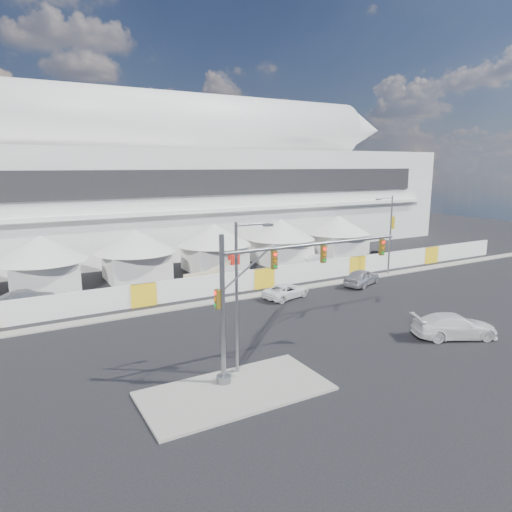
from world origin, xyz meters
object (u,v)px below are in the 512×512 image
lot_car_a (319,260)px  boom_lift (197,285)px  pickup_near (455,326)px  streetlight_curb (389,230)px  lot_car_b (380,255)px  sedan_silver (362,277)px  streetlight_median (240,288)px  pickup_curb (286,291)px  traffic_mast (264,295)px  lot_car_c (27,298)px

lot_car_a → boom_lift: boom_lift is taller
pickup_near → boom_lift: 22.26m
boom_lift → streetlight_curb: bearing=-10.1°
lot_car_b → sedan_silver: bearing=113.9°
pickup_near → lot_car_b: 26.71m
pickup_near → lot_car_a: 24.65m
streetlight_median → streetlight_curb: bearing=28.2°
sedan_silver → pickup_near: bearing=142.0°
pickup_curb → streetlight_curb: streetlight_curb is taller
traffic_mast → streetlight_median: size_ratio=1.44×
pickup_curb → lot_car_c: size_ratio=0.97×
lot_car_a → boom_lift: bearing=114.4°
boom_lift → streetlight_median: bearing=-105.9°
sedan_silver → streetlight_median: (-19.82, -11.58, 4.33)m
lot_car_b → traffic_mast: traffic_mast is taller
pickup_curb → streetlight_curb: bearing=-96.7°
pickup_near → streetlight_curb: bearing=-6.2°
pickup_curb → lot_car_a: (11.24, 9.86, -0.02)m
pickup_near → lot_car_a: pickup_near is taller
pickup_near → lot_car_c: (-25.72, 23.06, -0.14)m
lot_car_c → lot_car_b: bearing=-97.4°
lot_car_b → pickup_near: bearing=132.3°
sedan_silver → pickup_near: size_ratio=0.85×
sedan_silver → pickup_near: (-4.12, -13.98, 0.00)m
lot_car_b → streetlight_median: size_ratio=0.48×
streetlight_median → streetlight_curb: (25.33, 13.59, -0.12)m
traffic_mast → streetlight_curb: size_ratio=1.45×
lot_car_a → traffic_mast: size_ratio=0.31×
pickup_curb → pickup_near: bearing=-175.1°
pickup_curb → boom_lift: size_ratio=0.70×
streetlight_curb → boom_lift: size_ratio=1.29×
pickup_near → lot_car_b: bearing=-8.5°
pickup_curb → lot_car_c: 22.66m
pickup_near → lot_car_a: bearing=10.1°
lot_car_b → lot_car_c: (-40.43, 0.76, -0.01)m
traffic_mast → boom_lift: 18.11m
lot_car_b → streetlight_curb: 9.18m
traffic_mast → boom_lift: bearing=80.1°
pickup_near → streetlight_median: 16.46m
lot_car_b → boom_lift: boom_lift is taller
sedan_silver → streetlight_median: size_ratio=0.57×
lot_car_a → streetlight_curb: (3.35, -7.84, 4.41)m
pickup_curb → streetlight_curb: (14.59, 2.02, 4.39)m
lot_car_b → traffic_mast: 36.17m
sedan_silver → streetlight_curb: (5.51, 2.02, 4.20)m
lot_car_b → lot_car_c: lot_car_b is taller
streetlight_median → boom_lift: (4.09, 16.59, -4.25)m
pickup_near → streetlight_curb: size_ratio=0.67×
traffic_mast → pickup_curb: bearing=52.0°
lot_car_c → boom_lift: 14.69m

